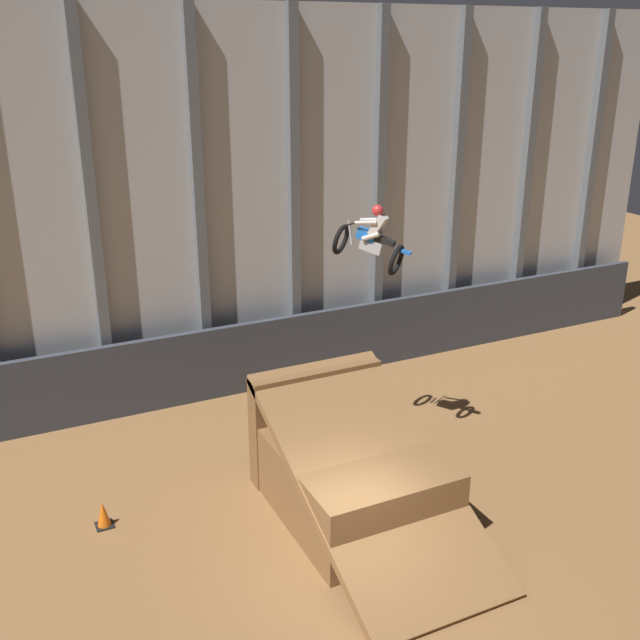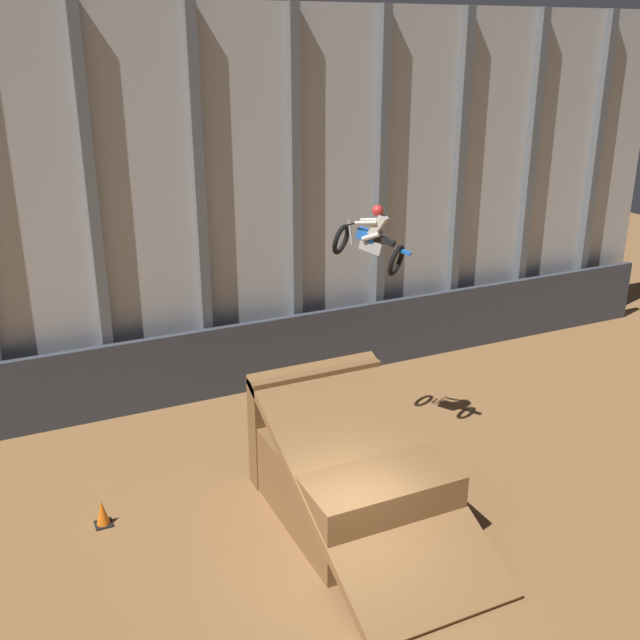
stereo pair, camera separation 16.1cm
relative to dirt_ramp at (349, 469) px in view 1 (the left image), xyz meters
The scene contains 6 objects.
ground_plane 2.53m from the dirt_ramp, 113.89° to the right, with size 60.00×60.00×0.00m, color olive.
arena_back_wall 8.32m from the dirt_ramp, 97.70° to the left, with size 32.00×0.40×10.53m.
lower_barrier 6.48m from the dirt_ramp, 98.45° to the left, with size 31.36×0.20×2.08m.
dirt_ramp is the anchor object (origin of this frame).
rider_bike_solo 5.08m from the dirt_ramp, 52.18° to the left, with size 1.59×1.74×1.61m.
traffic_cone_near_ramp 5.23m from the dirt_ramp, 162.12° to the left, with size 0.36×0.36×0.58m.
Camera 1 is at (-5.65, -10.10, 9.52)m, focal length 42.00 mm.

